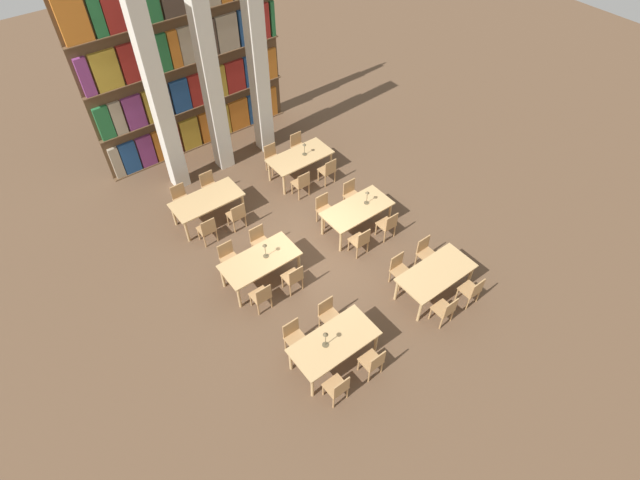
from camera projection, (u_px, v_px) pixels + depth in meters
ground_plane at (314, 251)px, 13.13m from camera, size 40.00×40.00×0.00m
bookshelf_bank at (188, 66)px, 14.42m from camera, size 6.13×0.35×5.50m
pillar_left at (157, 94)px, 12.81m from camera, size 0.45×0.45×6.00m
pillar_center at (210, 76)px, 13.44m from camera, size 0.45×0.45×6.00m
pillar_right at (257, 59)px, 14.06m from camera, size 0.45×0.45×6.00m
reading_table_0 at (334, 343)px, 10.47m from camera, size 1.89×0.93×0.75m
chair_0 at (338, 388)px, 10.00m from camera, size 0.42×0.40×0.87m
chair_1 at (294, 336)px, 10.81m from camera, size 0.42×0.40×0.87m
chair_2 at (373, 362)px, 10.39m from camera, size 0.42×0.40×0.87m
chair_3 at (329, 314)px, 11.20m from camera, size 0.42×0.40×0.87m
desk_lamp_0 at (326, 337)px, 10.12m from camera, size 0.14×0.14×0.46m
reading_table_1 at (436, 274)px, 11.73m from camera, size 1.89×0.93×0.75m
chair_4 at (445, 310)px, 11.29m from camera, size 0.42×0.40×0.87m
chair_5 at (399, 269)px, 12.10m from camera, size 0.42×0.40×0.87m
chair_6 at (472, 290)px, 11.66m from camera, size 0.42×0.40×0.87m
chair_7 at (426, 252)px, 12.47m from camera, size 0.42×0.40×0.87m
reading_table_2 at (260, 262)px, 12.00m from camera, size 1.89×0.93×0.75m
chair_8 at (262, 296)px, 11.55m from camera, size 0.42×0.40×0.87m
chair_9 at (229, 257)px, 12.36m from camera, size 0.42×0.40×0.87m
chair_10 at (294, 277)px, 11.92m from camera, size 0.42×0.40×0.87m
chair_11 at (260, 241)px, 12.74m from camera, size 0.42×0.40×0.87m
desk_lamp_1 at (265, 248)px, 11.80m from camera, size 0.14×0.14×0.44m
reading_table_3 at (357, 210)px, 13.22m from camera, size 1.89×0.93×0.75m
chair_12 at (360, 241)px, 12.74m from camera, size 0.42×0.40×0.87m
chair_13 at (324, 208)px, 13.56m from camera, size 0.42×0.40×0.87m
chair_14 at (388, 224)px, 13.14m from camera, size 0.42×0.40×0.87m
chair_15 at (351, 194)px, 13.95m from camera, size 0.42×0.40×0.87m
desk_lamp_2 at (367, 195)px, 13.09m from camera, size 0.14×0.14×0.42m
reading_table_4 at (207, 201)px, 13.46m from camera, size 1.89×0.93×0.75m
chair_16 at (207, 229)px, 13.02m from camera, size 0.42×0.40×0.87m
chair_17 at (181, 198)px, 13.83m from camera, size 0.42×0.40×0.87m
chair_18 at (237, 215)px, 13.39m from camera, size 0.42×0.40×0.87m
chair_19 at (210, 186)px, 14.20m from camera, size 0.42×0.40×0.87m
reading_table_5 at (300, 158)px, 14.74m from camera, size 1.89×0.93×0.75m
chair_20 at (302, 183)px, 14.28m from camera, size 0.42×0.40×0.87m
chair_21 at (273, 157)px, 15.09m from camera, size 0.42×0.40×0.87m
chair_22 at (328, 170)px, 14.67m from camera, size 0.42×0.40×0.87m
chair_23 at (298, 146)px, 15.49m from camera, size 0.42×0.40×0.87m
desk_lamp_3 at (304, 147)px, 14.54m from camera, size 0.14×0.14×0.40m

